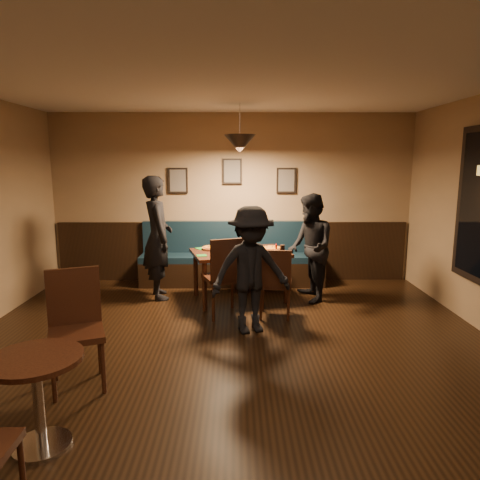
# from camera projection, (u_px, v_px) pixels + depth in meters

# --- Properties ---
(floor) EXTENTS (7.00, 7.00, 0.00)m
(floor) POSITION_uv_depth(u_px,v_px,m) (229.00, 376.00, 4.12)
(floor) COLOR black
(floor) RESTS_ON ground
(ceiling) EXTENTS (7.00, 7.00, 0.00)m
(ceiling) POSITION_uv_depth(u_px,v_px,m) (227.00, 64.00, 3.63)
(ceiling) COLOR silver
(ceiling) RESTS_ON ground
(wall_back) EXTENTS (6.00, 0.00, 6.00)m
(wall_back) POSITION_uv_depth(u_px,v_px,m) (232.00, 198.00, 7.32)
(wall_back) COLOR #8C704F
(wall_back) RESTS_ON ground
(wainscot) EXTENTS (5.88, 0.06, 1.00)m
(wainscot) POSITION_uv_depth(u_px,v_px,m) (232.00, 251.00, 7.45)
(wainscot) COLOR black
(wainscot) RESTS_ON ground
(booth_bench) EXTENTS (3.00, 0.60, 1.00)m
(booth_bench) POSITION_uv_depth(u_px,v_px,m) (232.00, 254.00, 7.18)
(booth_bench) COLOR #0F232D
(booth_bench) RESTS_ON ground
(picture_left) EXTENTS (0.32, 0.04, 0.42)m
(picture_left) POSITION_uv_depth(u_px,v_px,m) (178.00, 181.00, 7.24)
(picture_left) COLOR black
(picture_left) RESTS_ON wall_back
(picture_center) EXTENTS (0.32, 0.04, 0.42)m
(picture_center) POSITION_uv_depth(u_px,v_px,m) (232.00, 171.00, 7.22)
(picture_center) COLOR black
(picture_center) RESTS_ON wall_back
(picture_right) EXTENTS (0.32, 0.04, 0.42)m
(picture_right) POSITION_uv_depth(u_px,v_px,m) (286.00, 180.00, 7.25)
(picture_right) COLOR black
(picture_right) RESTS_ON wall_back
(pendant_lamp) EXTENTS (0.44, 0.44, 0.25)m
(pendant_lamp) POSITION_uv_depth(u_px,v_px,m) (240.00, 144.00, 6.07)
(pendant_lamp) COLOR black
(pendant_lamp) RESTS_ON ceiling
(dining_table) EXTENTS (1.52, 1.18, 0.72)m
(dining_table) POSITION_uv_depth(u_px,v_px,m) (240.00, 275.00, 6.40)
(dining_table) COLOR black
(dining_table) RESTS_ON floor
(chair_near_left) EXTENTS (0.60, 0.60, 1.06)m
(chair_near_left) POSITION_uv_depth(u_px,v_px,m) (223.00, 276.00, 5.71)
(chair_near_left) COLOR black
(chair_near_left) RESTS_ON floor
(chair_near_right) EXTENTS (0.46, 0.46, 0.92)m
(chair_near_right) POSITION_uv_depth(u_px,v_px,m) (275.00, 282.00, 5.66)
(chair_near_right) COLOR #321F0D
(chair_near_right) RESTS_ON floor
(diner_left) EXTENTS (0.62, 0.77, 1.81)m
(diner_left) POSITION_uv_depth(u_px,v_px,m) (158.00, 238.00, 6.40)
(diner_left) COLOR black
(diner_left) RESTS_ON floor
(diner_right) EXTENTS (0.67, 0.82, 1.56)m
(diner_right) POSITION_uv_depth(u_px,v_px,m) (310.00, 248.00, 6.27)
(diner_right) COLOR black
(diner_right) RESTS_ON floor
(diner_front) EXTENTS (1.10, 0.84, 1.50)m
(diner_front) POSITION_uv_depth(u_px,v_px,m) (251.00, 270.00, 5.10)
(diner_front) COLOR black
(diner_front) RESTS_ON floor
(pizza_a) EXTENTS (0.36, 0.36, 0.04)m
(pizza_a) POSITION_uv_depth(u_px,v_px,m) (214.00, 248.00, 6.49)
(pizza_a) COLOR gold
(pizza_a) RESTS_ON dining_table
(pizza_b) EXTENTS (0.45, 0.45, 0.04)m
(pizza_b) POSITION_uv_depth(u_px,v_px,m) (244.00, 252.00, 6.17)
(pizza_b) COLOR #CA6E26
(pizza_b) RESTS_ON dining_table
(pizza_c) EXTENTS (0.41, 0.41, 0.04)m
(pizza_c) POSITION_uv_depth(u_px,v_px,m) (271.00, 249.00, 6.44)
(pizza_c) COLOR orange
(pizza_c) RESTS_ON dining_table
(soda_glass) EXTENTS (0.07, 0.07, 0.14)m
(soda_glass) POSITION_uv_depth(u_px,v_px,m) (282.00, 250.00, 6.08)
(soda_glass) COLOR black
(soda_glass) RESTS_ON dining_table
(tabasco_bottle) EXTENTS (0.04, 0.04, 0.12)m
(tabasco_bottle) POSITION_uv_depth(u_px,v_px,m) (276.00, 247.00, 6.32)
(tabasco_bottle) COLOR #8A1204
(tabasco_bottle) RESTS_ON dining_table
(napkin_a) EXTENTS (0.23, 0.23, 0.01)m
(napkin_a) POSITION_uv_depth(u_px,v_px,m) (202.00, 248.00, 6.54)
(napkin_a) COLOR #1D6C26
(napkin_a) RESTS_ON dining_table
(napkin_b) EXTENTS (0.16, 0.16, 0.01)m
(napkin_b) POSITION_uv_depth(u_px,v_px,m) (202.00, 255.00, 6.04)
(napkin_b) COLOR #1C6B20
(napkin_b) RESTS_ON dining_table
(cutlery_set) EXTENTS (0.20, 0.04, 0.00)m
(cutlery_set) POSITION_uv_depth(u_px,v_px,m) (240.00, 257.00, 5.97)
(cutlery_set) COLOR silver
(cutlery_set) RESTS_ON dining_table
(cafe_table) EXTENTS (0.81, 0.81, 0.68)m
(cafe_table) POSITION_uv_depth(u_px,v_px,m) (39.00, 402.00, 3.04)
(cafe_table) COLOR black
(cafe_table) RESTS_ON floor
(cafe_chair_far) EXTENTS (0.60, 0.60, 1.05)m
(cafe_chair_far) POSITION_uv_depth(u_px,v_px,m) (76.00, 331.00, 3.84)
(cafe_chair_far) COLOR black
(cafe_chair_far) RESTS_ON floor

